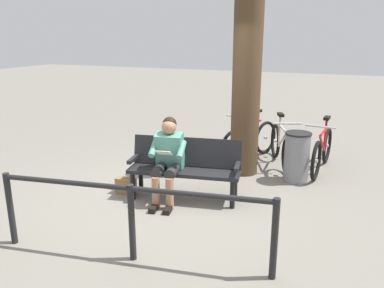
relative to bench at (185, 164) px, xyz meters
The scene contains 10 objects.
ground_plane 0.61m from the bench, 48.33° to the left, with size 40.00×40.00×0.00m, color slate.
bench is the anchor object (origin of this frame).
person_reading 0.31m from the bench, 47.98° to the left, with size 0.54×0.81×1.20m.
handbag 0.98m from the bench, 15.34° to the left, with size 0.30×0.14×0.24m, color olive.
tree_trunk 1.87m from the bench, 110.82° to the right, with size 0.47×0.47×3.40m, color #4C3823.
litter_bin 1.90m from the bench, 138.06° to the right, with size 0.42×0.42×0.81m.
bicycle_red 2.62m from the bench, 132.09° to the right, with size 0.48×1.68×0.94m.
bicycle_purple 2.20m from the bench, 118.27° to the right, with size 0.72×1.58×0.94m.
bicycle_silver 2.15m from the bench, 101.52° to the right, with size 0.74×1.57×0.94m.
railing_fence 1.74m from the bench, 94.69° to the left, with size 2.94×0.53×0.85m.
Camera 1 is at (-2.34, 4.62, 2.32)m, focal length 36.32 mm.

